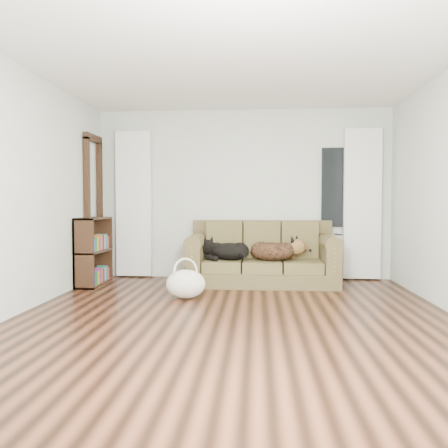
# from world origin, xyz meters

# --- Properties ---
(floor) EXTENTS (5.00, 5.00, 0.00)m
(floor) POSITION_xyz_m (0.00, 0.00, 0.00)
(floor) COLOR black
(floor) RESTS_ON ground
(ceiling) EXTENTS (5.00, 5.00, 0.00)m
(ceiling) POSITION_xyz_m (0.00, 0.00, 2.60)
(ceiling) COLOR white
(ceiling) RESTS_ON ground
(wall_back) EXTENTS (4.50, 0.04, 2.60)m
(wall_back) POSITION_xyz_m (0.00, 2.50, 1.30)
(wall_back) COLOR beige
(wall_back) RESTS_ON ground
(wall_left) EXTENTS (0.04, 5.00, 2.60)m
(wall_left) POSITION_xyz_m (-2.25, 0.00, 1.30)
(wall_left) COLOR beige
(wall_left) RESTS_ON ground
(curtain_left) EXTENTS (0.55, 0.08, 2.25)m
(curtain_left) POSITION_xyz_m (-1.70, 2.42, 1.15)
(curtain_left) COLOR silver
(curtain_left) RESTS_ON ground
(curtain_right) EXTENTS (0.55, 0.08, 2.25)m
(curtain_right) POSITION_xyz_m (1.80, 2.42, 1.15)
(curtain_right) COLOR silver
(curtain_right) RESTS_ON ground
(window_pane) EXTENTS (0.50, 0.03, 1.20)m
(window_pane) POSITION_xyz_m (1.45, 2.47, 1.40)
(window_pane) COLOR black
(window_pane) RESTS_ON wall_back
(door_casing) EXTENTS (0.07, 0.60, 2.10)m
(door_casing) POSITION_xyz_m (-2.20, 2.05, 1.05)
(door_casing) COLOR black
(door_casing) RESTS_ON ground
(sofa) EXTENTS (2.09, 0.90, 0.86)m
(sofa) POSITION_xyz_m (0.30, 1.98, 0.45)
(sofa) COLOR brown
(sofa) RESTS_ON floor
(dog_black_lab) EXTENTS (0.71, 0.62, 0.25)m
(dog_black_lab) POSITION_xyz_m (-0.21, 1.94, 0.48)
(dog_black_lab) COLOR black
(dog_black_lab) RESTS_ON sofa
(dog_shepherd) EXTENTS (0.74, 0.60, 0.29)m
(dog_shepherd) POSITION_xyz_m (0.48, 1.90, 0.49)
(dog_shepherd) COLOR black
(dog_shepherd) RESTS_ON sofa
(tv_remote) EXTENTS (0.08, 0.17, 0.02)m
(tv_remote) POSITION_xyz_m (1.34, 1.79, 0.73)
(tv_remote) COLOR black
(tv_remote) RESTS_ON sofa
(tote_bag) EXTENTS (0.57, 0.50, 0.35)m
(tote_bag) POSITION_xyz_m (-0.64, 0.93, 0.16)
(tote_bag) COLOR beige
(tote_bag) RESTS_ON floor
(bookshelf) EXTENTS (0.29, 0.77, 0.96)m
(bookshelf) POSITION_xyz_m (-2.09, 1.74, 0.50)
(bookshelf) COLOR black
(bookshelf) RESTS_ON floor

